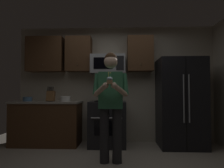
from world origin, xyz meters
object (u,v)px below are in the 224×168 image
object	(u,v)px
oven_range	(108,123)
refrigerator	(180,103)
knife_block	(51,96)
person	(111,100)
microwave	(108,64)
bowl_small_colored	(28,99)
cupcake	(110,80)
bowl_large_white	(65,99)

from	to	relation	value
oven_range	refrigerator	xyz separation A→B (m)	(1.50, -0.04, 0.44)
knife_block	person	distance (m)	1.64
microwave	knife_block	world-z (taller)	microwave
oven_range	knife_block	xyz separation A→B (m)	(-1.21, -0.03, 0.57)
refrigerator	bowl_small_colored	size ratio (longest dim) A/B	9.03
oven_range	person	xyz separation A→B (m)	(0.11, -1.01, 0.53)
microwave	cupcake	bearing A→B (deg)	-85.66
oven_range	bowl_large_white	world-z (taller)	bowl_large_white
cupcake	microwave	bearing A→B (deg)	94.34
bowl_small_colored	refrigerator	bearing A→B (deg)	-1.09
bowl_small_colored	cupcake	xyz separation A→B (m)	(1.84, -1.36, 0.32)
refrigerator	knife_block	xyz separation A→B (m)	(-2.71, 0.01, 0.14)
bowl_large_white	cupcake	world-z (taller)	cupcake
knife_block	bowl_large_white	size ratio (longest dim) A/B	1.39
microwave	refrigerator	world-z (taller)	microwave
microwave	bowl_large_white	size ratio (longest dim) A/B	3.23
bowl_large_white	knife_block	bearing A→B (deg)	-176.66
cupcake	bowl_small_colored	bearing A→B (deg)	143.56
bowl_large_white	person	xyz separation A→B (m)	(1.01, -0.99, 0.02)
bowl_small_colored	cupcake	bearing A→B (deg)	-36.44
knife_block	bowl_large_white	bearing A→B (deg)	3.34
refrigerator	knife_block	size ratio (longest dim) A/B	5.63
knife_block	person	world-z (taller)	person
cupcake	oven_range	bearing A→B (deg)	94.73
bowl_large_white	person	distance (m)	1.42
refrigerator	microwave	bearing A→B (deg)	173.97
refrigerator	cupcake	xyz separation A→B (m)	(-1.39, -1.30, 0.39)
oven_range	bowl_small_colored	size ratio (longest dim) A/B	4.68
knife_block	bowl_large_white	world-z (taller)	knife_block
refrigerator	bowl_small_colored	distance (m)	3.23
bowl_large_white	bowl_small_colored	xyz separation A→B (m)	(-0.83, 0.03, -0.01)
person	bowl_large_white	bearing A→B (deg)	135.47
microwave	bowl_small_colored	bearing A→B (deg)	-176.79
bowl_large_white	cupcake	distance (m)	1.70
oven_range	knife_block	bearing A→B (deg)	-178.59
knife_block	cupcake	bearing A→B (deg)	-44.78
microwave	person	distance (m)	1.34
microwave	knife_block	xyz separation A→B (m)	(-1.21, -0.15, -0.68)
microwave	person	xyz separation A→B (m)	(0.11, -1.13, -0.72)
refrigerator	person	distance (m)	1.70
bowl_small_colored	person	distance (m)	2.11
bowl_small_colored	person	bearing A→B (deg)	-29.22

